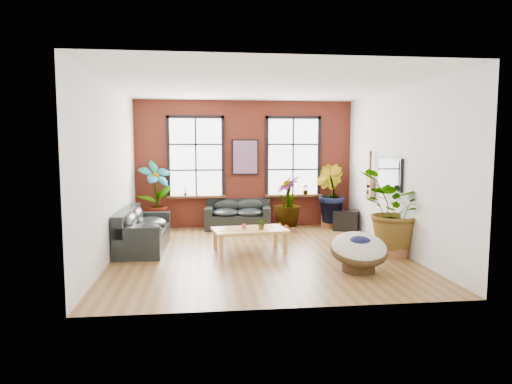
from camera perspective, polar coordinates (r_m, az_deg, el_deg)
room at (r=9.61m, az=0.32°, el=2.66°), size 6.04×6.54×3.54m
sofa_back at (r=12.49m, az=-2.26°, el=-2.94°), size 1.84×1.04×0.81m
sofa_left at (r=10.38m, az=-14.15°, el=-4.74°), size 1.00×2.27×0.89m
coffee_table at (r=9.82m, az=-0.80°, el=-4.95°), size 1.66×1.10×0.60m
papasan_chair at (r=8.51m, az=12.74°, el=-7.10°), size 1.12×1.13×0.77m
poster at (r=12.62m, az=-1.37°, el=4.38°), size 0.74×0.06×0.98m
tv_wall_unit at (r=10.81m, az=15.64°, el=1.73°), size 0.13×1.86×1.20m
media_box at (r=12.54m, az=11.22°, el=-3.47°), size 0.81×0.75×0.54m
pot_back_left at (r=12.48m, az=-12.43°, el=-3.89°), size 0.67×0.67×0.38m
pot_back_right at (r=12.91m, az=9.25°, el=-3.56°), size 0.53×0.53×0.36m
pot_right_wall at (r=9.86m, az=16.95°, el=-6.59°), size 0.65×0.65×0.40m
pot_mid at (r=12.17m, az=3.85°, el=-4.07°), size 0.59×0.59×0.36m
floor_plant_back_left at (r=12.35m, az=-12.40°, el=-0.12°), size 1.10×1.01×1.74m
floor_plant_back_right at (r=12.78m, az=9.18°, el=-0.14°), size 1.01×1.10×1.61m
floor_plant_right_wall at (r=9.72m, az=16.97°, el=-2.15°), size 1.91×1.93×1.62m
floor_plant_mid at (r=12.09m, az=3.96°, el=-1.18°), size 0.89×0.89×1.31m
table_plant at (r=9.72m, az=0.73°, el=-4.00°), size 0.25×0.23×0.24m
sill_plant_left at (r=12.58m, az=-8.84°, el=0.13°), size 0.17×0.17×0.27m
sill_plant_right at (r=12.89m, az=6.21°, el=0.31°), size 0.19×0.19×0.27m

